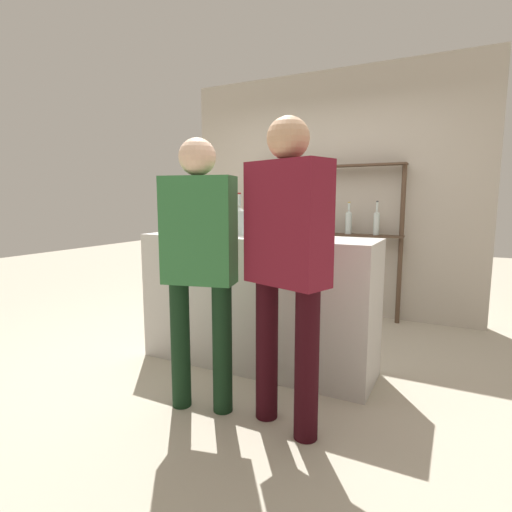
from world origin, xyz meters
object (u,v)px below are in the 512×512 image
Objects in this scene: server_behind_counter at (298,238)px; counter_bottle_2 at (239,219)px; cork_jar at (238,224)px; counter_bottle_0 at (275,218)px; ice_bucket at (281,222)px; counter_bottle_3 at (261,220)px; wine_glass at (198,222)px; counter_bottle_1 at (198,216)px; customer_right at (287,253)px; customer_center at (199,255)px.

counter_bottle_2 is at bearing -1.67° from server_behind_counter.
cork_jar is (-0.07, 0.10, -0.05)m from counter_bottle_2.
counter_bottle_0 is 0.17m from ice_bucket.
counter_bottle_0 is 0.39m from cork_jar.
counter_bottle_3 is 2.24× the size of wine_glass.
cork_jar is (0.34, 0.10, -0.06)m from counter_bottle_1.
wine_glass is at bearing 79.00° from customer_right.
customer_center reaches higher than counter_bottle_0.
wine_glass is at bearing -146.07° from counter_bottle_2.
ice_bucket is at bearing -23.31° from cork_jar.
counter_bottle_0 is 1.05× the size of counter_bottle_2.
server_behind_counter is at bearing -16.79° from customer_center.
server_behind_counter reaches higher than ice_bucket.
server_behind_counter is at bearing 102.07° from ice_bucket.
counter_bottle_2 is at bearing -1.29° from customer_center.
counter_bottle_2 is (0.41, -0.01, -0.02)m from counter_bottle_1.
server_behind_counter reaches higher than wine_glass.
counter_bottle_2 is at bearing 165.93° from ice_bucket.
customer_center is at bearing -108.90° from ice_bucket.
counter_bottle_1 is at bearing 75.21° from customer_right.
wine_glass is at bearing -173.70° from ice_bucket.
counter_bottle_1 is (-0.72, -0.02, 0.00)m from counter_bottle_0.
ice_bucket is at bearing -3.76° from counter_bottle_3.
server_behind_counter is at bearing 68.28° from counter_bottle_2.
ice_bucket is 0.79m from server_behind_counter.
counter_bottle_2 is 0.26m from counter_bottle_3.
customer_center is 1.46m from server_behind_counter.
counter_bottle_3 is at bearing -8.64° from counter_bottle_1.
counter_bottle_0 is 0.72m from counter_bottle_1.
cork_jar is (-0.48, 0.21, -0.04)m from ice_bucket.
customer_right is at bearing -99.08° from customer_center.
counter_bottle_3 is 0.85m from customer_right.
customer_right is (0.43, -0.79, -0.15)m from counter_bottle_0.
counter_bottle_2 is at bearing -175.87° from counter_bottle_0.
server_behind_counter is (0.53, 0.83, -0.18)m from wine_glass.
customer_center reaches higher than counter_bottle_2.
counter_bottle_3 is 1.41× the size of ice_bucket.
wine_glass is at bearing -53.24° from counter_bottle_1.
customer_center reaches higher than ice_bucket.
customer_center reaches higher than counter_bottle_3.
counter_bottle_3 is at bearing 176.24° from ice_bucket.
wine_glass is 0.92× the size of cork_jar.
counter_bottle_0 is 0.61m from wine_glass.
counter_bottle_0 is at bearing 60.12° from counter_bottle_3.
counter_bottle_3 is 0.19× the size of customer_center.
cork_jar is at bearing 61.92° from customer_right.
counter_bottle_0 is 0.21× the size of customer_center.
counter_bottle_3 is (0.65, -0.10, -0.01)m from counter_bottle_1.
server_behind_counter reaches higher than cork_jar.
counter_bottle_1 is 1.02m from customer_center.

